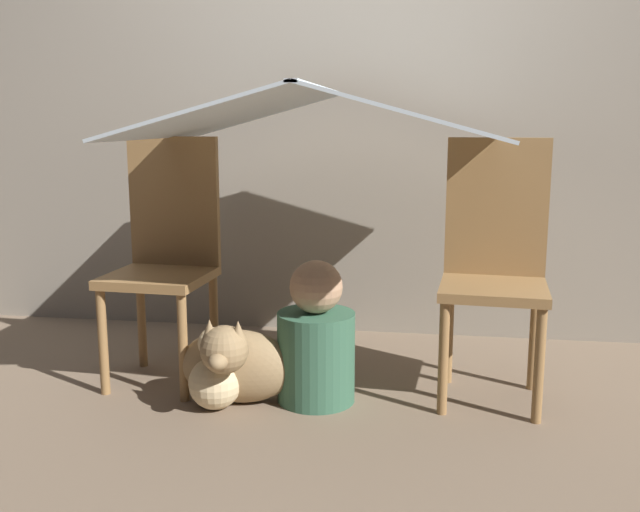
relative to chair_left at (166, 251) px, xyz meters
The scene contains 8 objects.
ground_plane 0.85m from the chair_left, 17.15° to the right, with size 8.80×8.80×0.00m, color #7A6651.
wall_back 1.24m from the chair_left, 50.57° to the left, with size 7.00×0.05×2.50m.
chair_left is the anchor object (origin of this frame).
chair_right 1.29m from the chair_left, ahead, with size 0.41×0.41×0.98m.
sheet_canopy 0.84m from the chair_left, ahead, with size 1.29×1.11×0.19m.
person_front 0.72m from the chair_left, 15.23° to the right, with size 0.29×0.29×0.54m.
dog 0.57m from the chair_left, 36.81° to the right, with size 0.44×0.38×0.36m.
plush_toy 0.58m from the chair_left, 46.87° to the right, with size 0.19×0.19×0.31m.
Camera 1 is at (0.40, -2.49, 1.04)m, focal length 40.00 mm.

